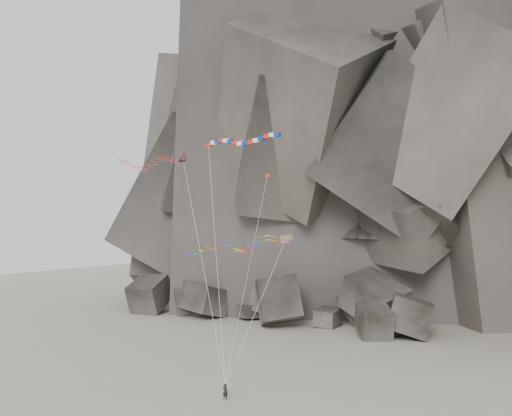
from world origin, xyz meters
The scene contains 8 objects.
ground centered at (0.00, 0.00, 0.00)m, with size 260.00×260.00×0.00m, color gray.
headland centered at (0.00, 70.00, 42.00)m, with size 110.00×70.00×84.00m, color #5A524A, non-canonical shape.
boulder_field centered at (-9.52, 34.24, 2.50)m, with size 78.62×16.63×9.60m.
kite_flyer centered at (3.57, -3.32, 0.87)m, with size 0.61×0.41×1.75m, color black.
delta_kite centered at (-11.17, 1.56, 23.59)m, with size 19.63×6.27×23.61m.
banner_kite centered at (1.59, 2.25, 25.11)m, with size 9.80×6.38×24.35m.
parafoil_kite centered at (2.61, -1.19, 14.37)m, with size 13.62×2.55×14.18m.
pennant_kite centered at (3.87, 1.80, 16.21)m, with size 0.68×7.09×20.34m.
Camera 1 is at (34.78, -47.39, 16.74)m, focal length 40.00 mm.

